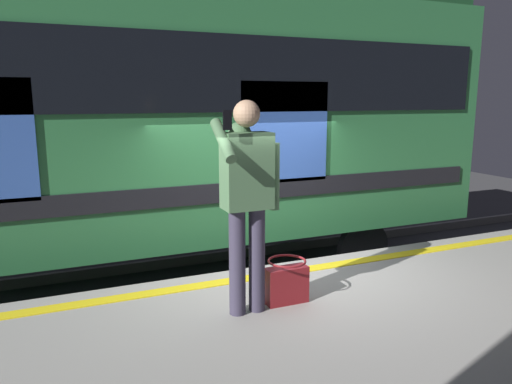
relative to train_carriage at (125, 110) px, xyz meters
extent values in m
plane|color=#3D3D3F|center=(-1.24, 2.33, -2.63)|extent=(25.42, 25.42, 0.00)
cube|color=yellow|center=(-1.24, 2.63, -1.65)|extent=(16.61, 0.16, 0.01)
cube|color=slate|center=(-1.24, 0.71, -2.55)|extent=(22.03, 0.08, 0.16)
cube|color=slate|center=(-1.24, -0.72, -2.55)|extent=(22.03, 0.08, 0.16)
cube|color=#2D723F|center=(0.00, -0.01, -0.10)|extent=(9.91, 2.98, 3.16)
cube|color=black|center=(0.00, 1.50, 0.45)|extent=(9.42, 0.03, 0.90)
cube|color=black|center=(0.00, 1.50, -0.97)|extent=(9.42, 0.03, 0.24)
cube|color=#3359B2|center=(-1.73, 1.51, -0.26)|extent=(1.20, 0.02, 1.27)
cylinder|color=black|center=(-3.22, 1.19, -2.05)|extent=(0.84, 0.12, 0.84)
cylinder|color=black|center=(-3.22, -1.20, -2.05)|extent=(0.84, 0.12, 0.84)
cylinder|color=#383347|center=(-0.55, 3.35, -1.20)|extent=(0.14, 0.14, 0.92)
cylinder|color=#383347|center=(-0.37, 3.35, -1.20)|extent=(0.14, 0.14, 0.92)
cube|color=#4C724C|center=(-0.46, 3.35, -0.42)|extent=(0.40, 0.24, 0.63)
sphere|color=#4C724C|center=(-0.46, 3.19, -0.13)|extent=(0.20, 0.20, 0.20)
sphere|color=tan|center=(-0.46, 3.35, 0.04)|extent=(0.22, 0.22, 0.22)
cylinder|color=#4C724C|center=(-0.71, 3.35, -0.48)|extent=(0.09, 0.09, 0.57)
cylinder|color=#4C724C|center=(-0.23, 3.43, -0.16)|extent=(0.09, 0.42, 0.33)
cube|color=black|center=(-0.23, 3.53, 0.00)|extent=(0.07, 0.02, 0.15)
cube|color=maroon|center=(-0.86, 3.32, -1.49)|extent=(0.39, 0.14, 0.33)
torus|color=maroon|center=(-0.86, 3.32, -1.26)|extent=(0.35, 0.35, 0.02)
camera|label=1|loc=(1.02, 7.01, 0.17)|focal=34.11mm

